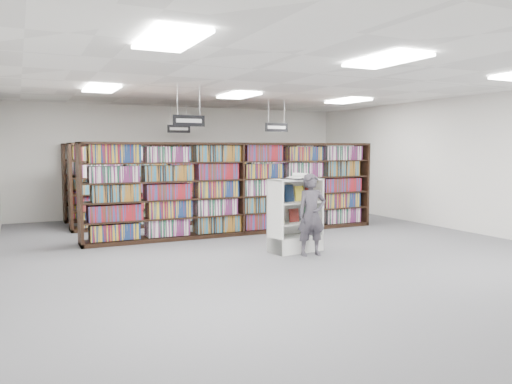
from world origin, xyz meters
name	(u,v)px	position (x,y,z in m)	size (l,w,h in m)	color
floor	(280,250)	(0.00, 0.00, 0.00)	(12.00, 12.00, 0.00)	#56565B
ceiling	(281,83)	(0.00, 0.00, 3.20)	(10.00, 12.00, 0.10)	white
wall_back	(186,161)	(0.00, 6.00, 1.60)	(10.00, 0.10, 3.20)	silver
wall_right	(467,164)	(5.00, 0.00, 1.60)	(0.10, 12.00, 3.20)	silver
bookshelf_row_near	(239,189)	(0.00, 2.00, 1.05)	(7.00, 0.60, 2.10)	black
bookshelf_row_mid	(209,183)	(0.00, 4.00, 1.05)	(7.00, 0.60, 2.10)	black
bookshelf_row_far	(189,180)	(0.00, 5.70, 1.05)	(7.00, 0.60, 2.10)	black
aisle_sign_left	(189,120)	(-1.50, 1.00, 2.53)	(0.65, 0.02, 0.80)	#B2B2B7
aisle_sign_right	(276,127)	(1.50, 3.00, 2.53)	(0.65, 0.02, 0.80)	#B2B2B7
aisle_sign_center	(179,128)	(-0.50, 5.00, 2.53)	(0.65, 0.02, 0.80)	#B2B2B7
troffer_front_left	(170,40)	(-3.00, -3.00, 3.16)	(0.60, 1.20, 0.04)	white
troffer_front_center	(386,60)	(0.00, -3.00, 3.16)	(0.60, 1.20, 0.04)	white
troffer_back_left	(101,89)	(-3.00, 2.00, 3.16)	(0.60, 1.20, 0.04)	white
troffer_back_center	(239,96)	(0.00, 2.00, 3.16)	(0.60, 1.20, 0.04)	white
troffer_back_right	(348,101)	(3.00, 2.00, 3.16)	(0.60, 1.20, 0.04)	white
endcap_display	(294,227)	(0.18, -0.24, 0.47)	(1.05, 0.63, 1.39)	silver
open_book	(301,177)	(0.30, -0.28, 1.42)	(0.79, 0.58, 0.13)	black
shopper	(312,215)	(0.28, -0.70, 0.75)	(0.55, 0.36, 1.51)	#443F48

